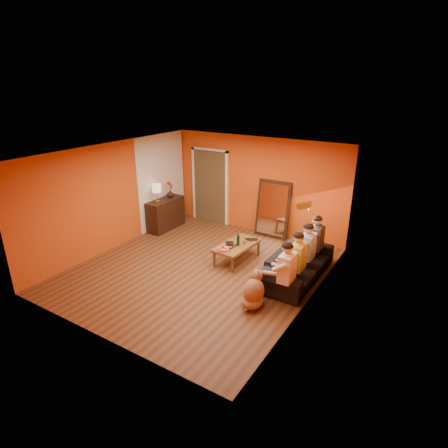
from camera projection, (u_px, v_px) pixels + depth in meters
The scene contains 27 objects.
room_shell at pixel (207, 210), 8.16m from camera, with size 5.00×5.50×2.60m.
white_accent at pixel (162, 181), 10.48m from camera, with size 0.02×1.90×2.58m, color white.
doorway_recess at pixel (212, 186), 10.94m from camera, with size 1.06×0.30×2.10m, color #3F2D19.
door_jamb_left at pixel (194, 184), 11.12m from camera, with size 0.08×0.06×2.20m, color white.
door_jamb_right at pixel (227, 190), 10.56m from camera, with size 0.08×0.06×2.20m, color white.
door_header at pixel (210, 150), 10.45m from camera, with size 1.22×0.06×0.08m, color white.
mirror_frame at pixel (273, 209), 9.87m from camera, with size 0.92×0.06×1.52m, color black.
mirror_glass at pixel (272, 210), 9.84m from camera, with size 0.78×0.02×1.36m, color white.
sideboard at pixel (166, 214), 10.52m from camera, with size 0.44×1.18×0.85m, color black.
table_lamp at pixel (157, 193), 10.03m from camera, with size 0.24×0.24×0.51m, color beige, non-canonical shape.
sofa at pixel (299, 264), 7.91m from camera, with size 0.86×2.19×0.64m, color black.
coffee_table at pixel (237, 252), 8.68m from camera, with size 0.62×1.22×0.42m, color brown, non-canonical shape.
floor_lamp at pixel (307, 234), 8.38m from camera, with size 0.30×0.24×1.44m, color gold, non-canonical shape.
dog at pixel (254, 289), 6.89m from camera, with size 0.39×0.61×0.71m, color #AF734F, non-canonical shape.
person_far_left at pixel (287, 273), 6.95m from camera, with size 0.70×0.44×1.22m, color white, non-canonical shape.
person_mid_left at pixel (298, 261), 7.39m from camera, with size 0.70×0.44×1.22m, color gold, non-canonical shape.
person_mid_right at pixel (307, 251), 7.82m from camera, with size 0.70×0.44×1.22m, color #93B3E3, non-canonical shape.
person_far_right at pixel (316, 242), 8.26m from camera, with size 0.70×0.44×1.22m, color #35353B, non-canonical shape.
fruit_bowl at pixel (223, 247), 8.27m from camera, with size 0.26×0.26×0.16m, color #F15594, non-canonical shape.
wine_bottle at pixel (238, 239), 8.49m from camera, with size 0.07×0.07×0.31m, color black.
tumbler at pixel (244, 242), 8.63m from camera, with size 0.09×0.09×0.09m, color #B27F3F.
laptop at pixel (251, 240), 8.79m from camera, with size 0.31×0.20×0.02m, color black.
book_lower at pixel (226, 245), 8.53m from camera, with size 0.16×0.22×0.02m, color black.
book_mid at pixel (227, 244), 8.53m from camera, with size 0.20×0.27×0.02m, color #AA2D13.
book_upper at pixel (226, 244), 8.51m from camera, with size 0.17×0.23×0.02m, color black.
vase at pixel (170, 194), 10.52m from camera, with size 0.20×0.20×0.21m, color black.
flowers at pixel (170, 185), 10.43m from camera, with size 0.17×0.17×0.48m, color #AA2D13, non-canonical shape.
Camera 1 is at (4.39, -5.99, 3.97)m, focal length 30.00 mm.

